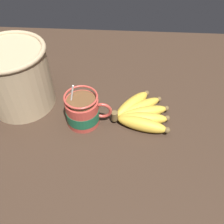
{
  "coord_description": "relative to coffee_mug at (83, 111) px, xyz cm",
  "views": [
    {
      "loc": [
        5.39,
        -51.78,
        61.84
      ],
      "look_at": [
        2.2,
        -1.03,
        8.15
      ],
      "focal_mm": 40.0,
      "sensor_mm": 36.0,
      "label": 1
    }
  ],
  "objects": [
    {
      "name": "woven_basket",
      "position": [
        -21.08,
        7.47,
        6.04
      ],
      "size": [
        21.52,
        21.52,
        20.46
      ],
      "color": "tan",
      "rests_on": "table"
    },
    {
      "name": "coffee_mug",
      "position": [
        0.0,
        0.0,
        0.0
      ],
      "size": [
        13.88,
        10.03,
        14.46
      ],
      "color": "#B23D33",
      "rests_on": "table"
    },
    {
      "name": "banana_bunch",
      "position": [
        17.17,
        2.52,
        -2.56
      ],
      "size": [
        18.01,
        19.1,
        4.36
      ],
      "color": "brown",
      "rests_on": "table"
    },
    {
      "name": "table",
      "position": [
        6.5,
        1.12,
        -6.29
      ],
      "size": [
        112.05,
        112.05,
        3.46
      ],
      "color": "#332319",
      "rests_on": "ground"
    }
  ]
}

